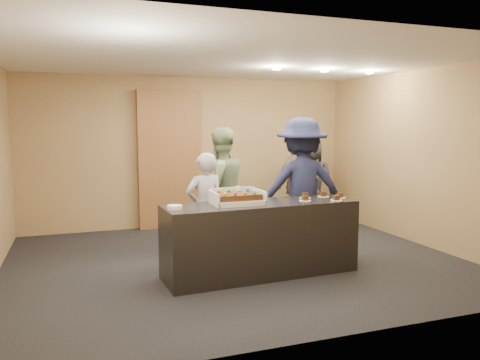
{
  "coord_description": "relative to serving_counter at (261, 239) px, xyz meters",
  "views": [
    {
      "loc": [
        -2.04,
        -5.89,
        1.84
      ],
      "look_at": [
        0.06,
        0.0,
        1.11
      ],
      "focal_mm": 35.0,
      "sensor_mm": 36.0,
      "label": 1
    }
  ],
  "objects": [
    {
      "name": "room",
      "position": [
        -0.1,
        0.65,
        0.9
      ],
      "size": [
        6.04,
        6.0,
        2.7
      ],
      "color": "black",
      "rests_on": "ground"
    },
    {
      "name": "serving_counter",
      "position": [
        0.0,
        0.0,
        0.0
      ],
      "size": [
        2.43,
        0.83,
        0.9
      ],
      "primitive_type": "cube",
      "rotation": [
        0.0,
        0.0,
        0.05
      ],
      "color": "black",
      "rests_on": "floor"
    },
    {
      "name": "storage_cabinet",
      "position": [
        -0.52,
        3.06,
        0.78
      ],
      "size": [
        1.12,
        0.15,
        2.46
      ],
      "primitive_type": "cube",
      "color": "brown",
      "rests_on": "floor"
    },
    {
      "name": "cake_box",
      "position": [
        -0.3,
        0.02,
        0.49
      ],
      "size": [
        0.61,
        0.42,
        0.18
      ],
      "color": "white",
      "rests_on": "serving_counter"
    },
    {
      "name": "sheet_cake",
      "position": [
        -0.3,
        -0.0,
        0.55
      ],
      "size": [
        0.52,
        0.36,
        0.11
      ],
      "color": "#311B0B",
      "rests_on": "cake_box"
    },
    {
      "name": "plate_stack",
      "position": [
        -1.08,
        -0.07,
        0.47
      ],
      "size": [
        0.17,
        0.17,
        0.04
      ],
      "primitive_type": "cylinder",
      "color": "white",
      "rests_on": "serving_counter"
    },
    {
      "name": "slice_a",
      "position": [
        0.57,
        -0.06,
        0.47
      ],
      "size": [
        0.15,
        0.15,
        0.07
      ],
      "color": "white",
      "rests_on": "serving_counter"
    },
    {
      "name": "slice_b",
      "position": [
        0.69,
        0.16,
        0.47
      ],
      "size": [
        0.15,
        0.15,
        0.07
      ],
      "color": "white",
      "rests_on": "serving_counter"
    },
    {
      "name": "slice_c",
      "position": [
        0.96,
        -0.17,
        0.47
      ],
      "size": [
        0.15,
        0.15,
        0.07
      ],
      "color": "white",
      "rests_on": "serving_counter"
    },
    {
      "name": "slice_d",
      "position": [
        0.96,
        0.17,
        0.47
      ],
      "size": [
        0.15,
        0.15,
        0.07
      ],
      "color": "white",
      "rests_on": "serving_counter"
    },
    {
      "name": "slice_e",
      "position": [
        1.11,
        0.0,
        0.47
      ],
      "size": [
        0.15,
        0.15,
        0.07
      ],
      "color": "white",
      "rests_on": "serving_counter"
    },
    {
      "name": "person_server_grey",
      "position": [
        -0.52,
        0.71,
        0.29
      ],
      "size": [
        0.59,
        0.44,
        1.48
      ],
      "primitive_type": "imported",
      "rotation": [
        0.0,
        0.0,
        3.31
      ],
      "color": "#A7A7AC",
      "rests_on": "floor"
    },
    {
      "name": "person_sage_man",
      "position": [
        -0.09,
        1.43,
        0.46
      ],
      "size": [
        1.01,
        0.86,
        1.81
      ],
      "primitive_type": "imported",
      "rotation": [
        0.0,
        0.0,
        3.36
      ],
      "color": "gray",
      "rests_on": "floor"
    },
    {
      "name": "person_navy_man",
      "position": [
        0.85,
        0.58,
        0.52
      ],
      "size": [
        1.38,
        0.96,
        1.95
      ],
      "primitive_type": "imported",
      "rotation": [
        0.0,
        0.0,
        2.94
      ],
      "color": "#1D2143",
      "rests_on": "floor"
    },
    {
      "name": "person_brown_extra",
      "position": [
        1.48,
        1.94,
        0.4
      ],
      "size": [
        1.08,
        0.74,
        1.7
      ],
      "primitive_type": "imported",
      "rotation": [
        0.0,
        0.0,
        3.5
      ],
      "color": "brown",
      "rests_on": "floor"
    },
    {
      "name": "person_dark_suit",
      "position": [
        1.92,
        2.27,
        0.37
      ],
      "size": [
        0.95,
        0.81,
        1.64
      ],
      "primitive_type": "imported",
      "rotation": [
        0.0,
        0.0,
        2.7
      ],
      "color": "#25262A",
      "rests_on": "floor"
    },
    {
      "name": "ceiling_spotlights",
      "position": [
        1.5,
        1.15,
        2.22
      ],
      "size": [
        1.72,
        0.12,
        0.03
      ],
      "color": "#FFEAC6",
      "rests_on": "ceiling"
    }
  ]
}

